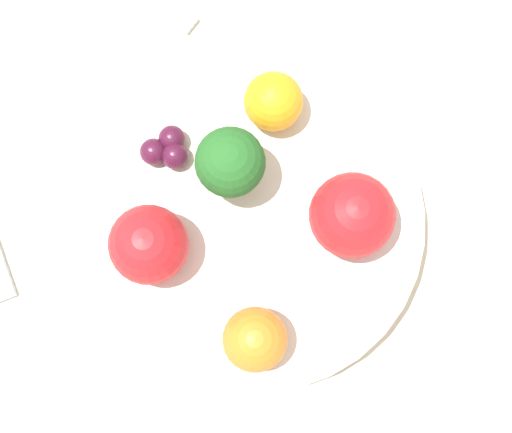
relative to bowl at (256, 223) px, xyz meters
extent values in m
plane|color=gray|center=(0.00, 0.00, -0.04)|extent=(6.00, 6.00, 0.00)
cube|color=beige|center=(0.00, 0.00, -0.03)|extent=(1.20, 1.20, 0.02)
cylinder|color=silver|center=(0.00, 0.00, 0.00)|extent=(0.25, 0.25, 0.04)
cylinder|color=#8CB76B|center=(-0.04, 0.01, 0.03)|extent=(0.02, 0.02, 0.02)
sphere|color=#236023|center=(-0.04, 0.01, 0.06)|extent=(0.05, 0.05, 0.05)
sphere|color=red|center=(-0.03, -0.07, 0.05)|extent=(0.06, 0.06, 0.06)
sphere|color=red|center=(0.04, 0.05, 0.05)|extent=(0.06, 0.06, 0.06)
sphere|color=orange|center=(-0.06, 0.06, 0.04)|extent=(0.04, 0.04, 0.04)
sphere|color=orange|center=(0.07, -0.05, 0.04)|extent=(0.04, 0.04, 0.04)
sphere|color=#47142D|center=(-0.07, -0.02, 0.03)|extent=(0.02, 0.02, 0.02)
sphere|color=#47142D|center=(-0.08, -0.02, 0.03)|extent=(0.02, 0.02, 0.02)
sphere|color=#47142D|center=(-0.08, -0.03, 0.03)|extent=(0.02, 0.02, 0.02)
camera|label=1|loc=(0.07, -0.05, 0.53)|focal=50.00mm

